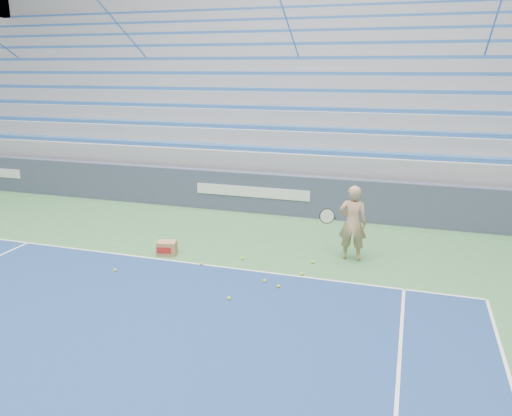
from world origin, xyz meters
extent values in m
cube|color=white|center=(0.00, 11.88, 0.01)|extent=(10.97, 0.05, 0.00)
cube|color=#3C445C|center=(0.00, 15.88, 0.55)|extent=(30.00, 0.30, 1.10)
cube|color=white|center=(0.00, 15.72, 0.60)|extent=(3.20, 0.02, 0.28)
cube|color=#94969C|center=(0.00, 20.43, 0.55)|extent=(30.00, 8.50, 1.10)
cube|color=#94969C|center=(0.00, 20.43, 1.35)|extent=(30.00, 8.50, 0.50)
cube|color=#2D5CA5|center=(0.00, 16.56, 1.66)|extent=(29.60, 0.42, 0.11)
cube|color=#94969C|center=(0.00, 20.86, 1.85)|extent=(30.00, 7.65, 0.50)
cube|color=#2D5CA5|center=(0.00, 17.41, 2.16)|extent=(29.60, 0.42, 0.11)
cube|color=#94969C|center=(0.00, 21.28, 2.35)|extent=(30.00, 6.80, 0.50)
cube|color=#2D5CA5|center=(0.00, 18.26, 2.66)|extent=(29.60, 0.42, 0.11)
cube|color=#94969C|center=(0.00, 21.71, 2.85)|extent=(30.00, 5.95, 0.50)
cube|color=#2D5CA5|center=(0.00, 19.11, 3.16)|extent=(29.60, 0.42, 0.11)
cube|color=#94969C|center=(0.00, 22.13, 3.35)|extent=(30.00, 5.10, 0.50)
cube|color=#2D5CA5|center=(0.00, 19.96, 3.66)|extent=(29.60, 0.42, 0.11)
cube|color=#94969C|center=(0.00, 22.56, 3.85)|extent=(30.00, 4.25, 0.50)
cube|color=#2D5CA5|center=(0.00, 20.81, 4.15)|extent=(29.60, 0.42, 0.11)
cube|color=#94969C|center=(0.00, 22.98, 4.35)|extent=(30.00, 3.40, 0.50)
cube|color=#2D5CA5|center=(0.00, 21.66, 4.65)|extent=(29.60, 0.42, 0.11)
cube|color=#94969C|center=(0.00, 23.41, 4.85)|extent=(30.00, 2.55, 0.50)
cube|color=#2D5CA5|center=(0.00, 22.51, 5.15)|extent=(29.60, 0.42, 0.11)
cube|color=#94969C|center=(0.00, 23.84, 5.35)|extent=(30.00, 1.70, 0.50)
cube|color=#2D5CA5|center=(0.00, 23.36, 5.65)|extent=(29.60, 0.42, 0.11)
cube|color=#94969C|center=(0.00, 24.26, 5.85)|extent=(30.00, 0.85, 0.50)
cube|color=#2D5CA5|center=(0.00, 24.21, 6.15)|extent=(29.60, 0.42, 0.11)
cube|color=#94969C|center=(0.00, 24.98, 3.65)|extent=(31.00, 0.40, 7.30)
cylinder|color=#336BB2|center=(-12.00, 20.43, 4.60)|extent=(0.05, 8.53, 5.04)
cylinder|color=#336BB2|center=(-6.00, 20.43, 4.60)|extent=(0.05, 8.53, 5.04)
cylinder|color=#336BB2|center=(0.00, 20.43, 4.60)|extent=(0.05, 8.53, 5.04)
cylinder|color=#336BB2|center=(6.00, 20.43, 4.60)|extent=(0.05, 8.53, 5.04)
imported|color=tan|center=(3.01, 13.12, 0.79)|extent=(0.58, 0.39, 1.58)
cylinder|color=black|center=(2.66, 12.87, 0.95)|extent=(0.12, 0.27, 0.08)
cylinder|color=beige|center=(2.56, 12.59, 1.05)|extent=(0.29, 0.16, 0.28)
torus|color=black|center=(2.56, 12.59, 1.05)|extent=(0.31, 0.18, 0.30)
cube|color=#A0744D|center=(-0.76, 12.21, 0.15)|extent=(0.45, 0.37, 0.29)
cube|color=#B21E19|center=(-0.76, 12.05, 0.15)|extent=(0.31, 0.08, 0.13)
sphere|color=#C0E12E|center=(2.30, 12.63, 0.03)|extent=(0.07, 0.07, 0.07)
sphere|color=#C0E12E|center=(0.18, 11.86, 0.03)|extent=(0.07, 0.07, 0.07)
sphere|color=#C0E12E|center=(-1.31, 11.06, 0.03)|extent=(0.07, 0.07, 0.07)
sphere|color=#C0E12E|center=(0.87, 12.39, 0.03)|extent=(0.07, 0.07, 0.07)
sphere|color=#C0E12E|center=(2.22, 11.96, 0.03)|extent=(0.07, 0.07, 0.07)
sphere|color=#C0E12E|center=(1.94, 11.29, 0.03)|extent=(0.07, 0.07, 0.07)
sphere|color=#C0E12E|center=(1.63, 11.45, 0.03)|extent=(0.07, 0.07, 0.07)
sphere|color=#C0E12E|center=(1.25, 10.57, 0.03)|extent=(0.07, 0.07, 0.07)
camera|label=1|loc=(4.03, 3.25, 3.87)|focal=35.00mm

